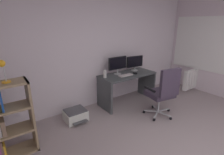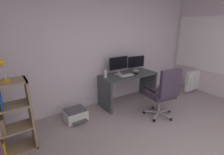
{
  "view_description": "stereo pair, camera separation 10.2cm",
  "coord_description": "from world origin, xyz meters",
  "px_view_note": "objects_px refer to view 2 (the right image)",
  "views": [
    {
      "loc": [
        -2.06,
        -0.68,
        1.92
      ],
      "look_at": [
        -0.14,
        1.99,
        0.85
      ],
      "focal_mm": 27.46,
      "sensor_mm": 36.0,
      "label": 1
    },
    {
      "loc": [
        -1.98,
        -0.74,
        1.92
      ],
      "look_at": [
        -0.14,
        1.99,
        0.85
      ],
      "focal_mm": 27.46,
      "sensor_mm": 36.0,
      "label": 2
    }
  ],
  "objects_px": {
    "monitor_secondary": "(136,62)",
    "printer": "(75,114)",
    "radiator": "(197,79)",
    "keyboard": "(126,75)",
    "desktop_speaker": "(105,74)",
    "office_chair": "(164,91)",
    "desk": "(128,82)",
    "computer_mouse": "(136,73)",
    "monitor_main": "(119,64)",
    "desk_lamp": "(2,66)"
  },
  "relations": [
    {
      "from": "desktop_speaker",
      "to": "printer",
      "type": "height_order",
      "value": "desktop_speaker"
    },
    {
      "from": "keyboard",
      "to": "printer",
      "type": "bearing_deg",
      "value": 178.16
    },
    {
      "from": "monitor_main",
      "to": "radiator",
      "type": "distance_m",
      "value": 2.53
    },
    {
      "from": "desktop_speaker",
      "to": "printer",
      "type": "relative_size",
      "value": 0.37
    },
    {
      "from": "monitor_main",
      "to": "office_chair",
      "type": "relative_size",
      "value": 0.45
    },
    {
      "from": "desk",
      "to": "monitor_main",
      "type": "distance_m",
      "value": 0.51
    },
    {
      "from": "office_chair",
      "to": "desk_lamp",
      "type": "xyz_separation_m",
      "value": [
        -2.62,
        0.62,
        0.76
      ]
    },
    {
      "from": "radiator",
      "to": "desk_lamp",
      "type": "bearing_deg",
      "value": 178.13
    },
    {
      "from": "desk",
      "to": "computer_mouse",
      "type": "bearing_deg",
      "value": -35.08
    },
    {
      "from": "printer",
      "to": "monitor_main",
      "type": "bearing_deg",
      "value": 7.15
    },
    {
      "from": "monitor_main",
      "to": "printer",
      "type": "bearing_deg",
      "value": -172.85
    },
    {
      "from": "monitor_secondary",
      "to": "radiator",
      "type": "xyz_separation_m",
      "value": [
        1.81,
        -0.62,
        -0.61
      ]
    },
    {
      "from": "computer_mouse",
      "to": "desktop_speaker",
      "type": "distance_m",
      "value": 0.77
    },
    {
      "from": "monitor_main",
      "to": "printer",
      "type": "xyz_separation_m",
      "value": [
        -1.19,
        -0.15,
        -0.88
      ]
    },
    {
      "from": "keyboard",
      "to": "radiator",
      "type": "bearing_deg",
      "value": -9.72
    },
    {
      "from": "desktop_speaker",
      "to": "keyboard",
      "type": "bearing_deg",
      "value": -18.22
    },
    {
      "from": "monitor_main",
      "to": "desk_lamp",
      "type": "relative_size",
      "value": 1.57
    },
    {
      "from": "keyboard",
      "to": "computer_mouse",
      "type": "distance_m",
      "value": 0.27
    },
    {
      "from": "monitor_secondary",
      "to": "desktop_speaker",
      "type": "xyz_separation_m",
      "value": [
        -0.94,
        -0.05,
        -0.13
      ]
    },
    {
      "from": "monitor_secondary",
      "to": "desk_lamp",
      "type": "height_order",
      "value": "desk_lamp"
    },
    {
      "from": "desktop_speaker",
      "to": "desk_lamp",
      "type": "height_order",
      "value": "desk_lamp"
    },
    {
      "from": "office_chair",
      "to": "printer",
      "type": "xyz_separation_m",
      "value": [
        -1.53,
        0.94,
        -0.48
      ]
    },
    {
      "from": "radiator",
      "to": "monitor_main",
      "type": "bearing_deg",
      "value": 165.31
    },
    {
      "from": "office_chair",
      "to": "monitor_main",
      "type": "bearing_deg",
      "value": 107.57
    },
    {
      "from": "desktop_speaker",
      "to": "monitor_main",
      "type": "bearing_deg",
      "value": 6.94
    },
    {
      "from": "radiator",
      "to": "office_chair",
      "type": "bearing_deg",
      "value": -166.99
    },
    {
      "from": "desk",
      "to": "office_chair",
      "type": "height_order",
      "value": "office_chair"
    },
    {
      "from": "office_chair",
      "to": "desk_lamp",
      "type": "height_order",
      "value": "desk_lamp"
    },
    {
      "from": "desk",
      "to": "computer_mouse",
      "type": "height_order",
      "value": "computer_mouse"
    },
    {
      "from": "office_chair",
      "to": "desktop_speaker",
      "type": "bearing_deg",
      "value": 125.29
    },
    {
      "from": "monitor_secondary",
      "to": "radiator",
      "type": "distance_m",
      "value": 2.01
    },
    {
      "from": "monitor_secondary",
      "to": "printer",
      "type": "bearing_deg",
      "value": -175.08
    },
    {
      "from": "desk",
      "to": "desk_lamp",
      "type": "bearing_deg",
      "value": -172.02
    },
    {
      "from": "keyboard",
      "to": "desktop_speaker",
      "type": "xyz_separation_m",
      "value": [
        -0.47,
        0.16,
        0.07
      ]
    },
    {
      "from": "keyboard",
      "to": "radiator",
      "type": "distance_m",
      "value": 2.35
    },
    {
      "from": "monitor_secondary",
      "to": "keyboard",
      "type": "bearing_deg",
      "value": -156.25
    },
    {
      "from": "monitor_main",
      "to": "office_chair",
      "type": "bearing_deg",
      "value": -72.43
    },
    {
      "from": "monitor_secondary",
      "to": "desk_lamp",
      "type": "bearing_deg",
      "value": -170.61
    },
    {
      "from": "monitor_main",
      "to": "computer_mouse",
      "type": "xyz_separation_m",
      "value": [
        0.36,
        -0.22,
        -0.23
      ]
    },
    {
      "from": "keyboard",
      "to": "desktop_speaker",
      "type": "relative_size",
      "value": 2.0
    },
    {
      "from": "desktop_speaker",
      "to": "desk_lamp",
      "type": "xyz_separation_m",
      "value": [
        -1.89,
        -0.42,
        0.53
      ]
    },
    {
      "from": "desktop_speaker",
      "to": "desk_lamp",
      "type": "distance_m",
      "value": 2.01
    },
    {
      "from": "printer",
      "to": "keyboard",
      "type": "bearing_deg",
      "value": -2.45
    },
    {
      "from": "monitor_secondary",
      "to": "radiator",
      "type": "bearing_deg",
      "value": -18.83
    },
    {
      "from": "keyboard",
      "to": "desk_lamp",
      "type": "height_order",
      "value": "desk_lamp"
    },
    {
      "from": "desk",
      "to": "keyboard",
      "type": "relative_size",
      "value": 4.06
    },
    {
      "from": "computer_mouse",
      "to": "desktop_speaker",
      "type": "bearing_deg",
      "value": 169.48
    },
    {
      "from": "monitor_main",
      "to": "keyboard",
      "type": "distance_m",
      "value": 0.33
    },
    {
      "from": "monitor_main",
      "to": "desktop_speaker",
      "type": "xyz_separation_m",
      "value": [
        -0.39,
        -0.05,
        -0.17
      ]
    },
    {
      "from": "monitor_main",
      "to": "desk_lamp",
      "type": "xyz_separation_m",
      "value": [
        -2.28,
        -0.47,
        0.36
      ]
    }
  ]
}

